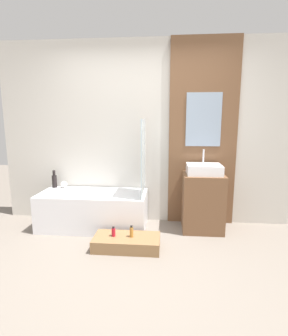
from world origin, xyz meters
name	(u,v)px	position (x,y,z in m)	size (l,w,h in m)	color
ground_plane	(129,280)	(0.00, 0.00, 0.00)	(12.00, 12.00, 0.00)	slate
wall_tiled_back	(144,134)	(0.00, 1.58, 1.30)	(4.20, 0.06, 2.60)	beige
wall_wood_accent	(203,133)	(0.84, 1.53, 1.31)	(0.94, 0.04, 2.60)	brown
bathtub	(94,210)	(-0.67, 1.21, 0.25)	(1.47, 0.65, 0.50)	white
glass_shower_screen	(143,158)	(0.03, 1.15, 1.00)	(0.01, 0.50, 1.01)	silver
wooden_step_bench	(127,242)	(-0.12, 0.63, 0.07)	(0.78, 0.38, 0.14)	olive
vanity_cabinet	(203,202)	(0.84, 1.27, 0.39)	(0.54, 0.49, 0.78)	brown
sink	(204,169)	(0.84, 1.27, 0.85)	(0.45, 0.39, 0.32)	white
vase_tall_dark	(54,180)	(-1.32, 1.44, 0.61)	(0.07, 0.07, 0.26)	black
vase_round_light	(64,185)	(-1.18, 1.43, 0.55)	(0.10, 0.10, 0.10)	silver
bottle_soap_primary	(113,232)	(-0.27, 0.63, 0.20)	(0.05, 0.05, 0.12)	#B21928
bottle_soap_secondary	(132,232)	(-0.06, 0.63, 0.21)	(0.04, 0.04, 0.14)	#B2752D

